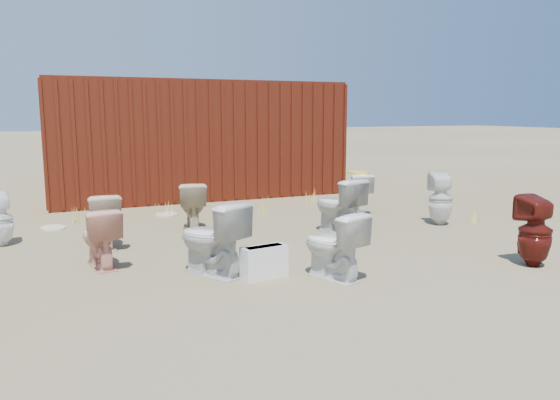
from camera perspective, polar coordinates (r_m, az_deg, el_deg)
name	(u,v)px	position (r m, az deg, el deg)	size (l,w,h in m)	color
ground	(298,248)	(7.24, 1.89, -5.00)	(100.00, 100.00, 0.00)	brown
shipping_container	(195,139)	(11.94, -8.86, 6.33)	(6.00, 2.40, 2.40)	#44160B
toilet_front_a	(212,239)	(5.98, -7.16, -4.03)	(0.46, 0.81, 0.83)	silver
toilet_front_pink	(100,237)	(6.60, -18.31, -3.74)	(0.39, 0.69, 0.70)	#EB9F88
toilet_front_c	(333,245)	(5.86, 5.57, -4.73)	(0.41, 0.72, 0.74)	white
toilet_front_maroon	(535,231)	(6.95, 25.10, -2.97)	(0.37, 0.38, 0.83)	#53140E
toilet_front_e	(338,206)	(8.06, 6.09, -0.60)	(0.46, 0.80, 0.82)	silver
toilet_back_a	(0,219)	(8.16, -27.22, -1.79)	(0.33, 0.33, 0.73)	white
toilet_back_beige_left	(105,220)	(7.52, -17.84, -2.05)	(0.41, 0.72, 0.73)	beige
toilet_back_beige_right	(193,206)	(8.41, -9.13, -0.58)	(0.41, 0.71, 0.73)	beige
toilet_back_yellowlid	(357,193)	(9.77, 8.10, 0.74)	(0.39, 0.69, 0.71)	white
toilet_back_e	(441,199)	(8.99, 16.43, 0.14)	(0.38, 0.39, 0.84)	white
yellow_lid	(358,172)	(9.73, 8.14, 2.87)	(0.36, 0.45, 0.03)	yellow
loose_tank	(264,262)	(5.91, -1.67, -6.49)	(0.50, 0.20, 0.35)	white
loose_lid_near	(166,215)	(9.66, -11.79, -1.51)	(0.38, 0.49, 0.02)	beige
loose_lid_far	(53,228)	(9.09, -22.62, -2.70)	(0.36, 0.47, 0.02)	beige
weed_clump_a	(83,215)	(9.29, -19.92, -1.51)	(0.36, 0.36, 0.27)	#C3BD4E
weed_clump_b	(266,205)	(9.54, -1.50, -0.56)	(0.32, 0.32, 0.32)	#C3BD4E
weed_clump_c	(344,196)	(10.64, 6.75, 0.44)	(0.36, 0.36, 0.33)	#C3BD4E
weed_clump_d	(165,207)	(9.83, -11.97, -0.74)	(0.30, 0.30, 0.22)	#C3BD4E
weed_clump_e	(309,195)	(10.83, 3.07, 0.49)	(0.34, 0.34, 0.28)	#C3BD4E
weed_clump_f	(472,216)	(9.34, 19.44, -1.55)	(0.28, 0.28, 0.24)	#C3BD4E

